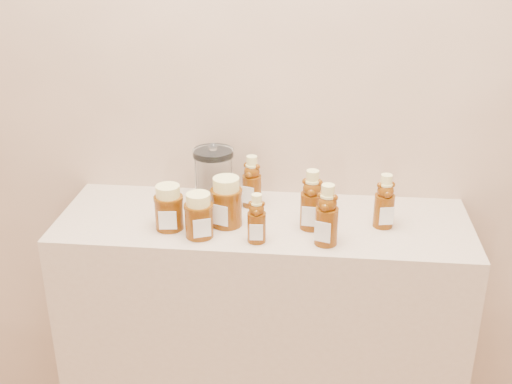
# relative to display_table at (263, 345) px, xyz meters

# --- Properties ---
(wall_back) EXTENTS (3.50, 0.02, 2.70)m
(wall_back) POSITION_rel_display_table_xyz_m (0.00, 0.20, 0.90)
(wall_back) COLOR tan
(wall_back) RESTS_ON ground
(display_table) EXTENTS (1.20, 0.40, 0.90)m
(display_table) POSITION_rel_display_table_xyz_m (0.00, 0.00, 0.00)
(display_table) COLOR #C1A78D
(display_table) RESTS_ON ground
(bear_bottle_back_left) EXTENTS (0.08, 0.08, 0.18)m
(bear_bottle_back_left) POSITION_rel_display_table_xyz_m (-0.04, 0.09, 0.54)
(bear_bottle_back_left) COLOR #582706
(bear_bottle_back_left) RESTS_ON display_table
(bear_bottle_back_mid) EXTENTS (0.07, 0.07, 0.20)m
(bear_bottle_back_mid) POSITION_rel_display_table_xyz_m (0.14, -0.04, 0.55)
(bear_bottle_back_mid) COLOR #582706
(bear_bottle_back_mid) RESTS_ON display_table
(bear_bottle_back_right) EXTENTS (0.07, 0.07, 0.18)m
(bear_bottle_back_right) POSITION_rel_display_table_xyz_m (0.34, -0.01, 0.54)
(bear_bottle_back_right) COLOR #582706
(bear_bottle_back_right) RESTS_ON display_table
(bear_bottle_front_left) EXTENTS (0.06, 0.06, 0.16)m
(bear_bottle_front_left) POSITION_rel_display_table_xyz_m (-0.01, -0.13, 0.53)
(bear_bottle_front_left) COLOR #582706
(bear_bottle_front_left) RESTS_ON display_table
(bear_bottle_front_right) EXTENTS (0.08, 0.08, 0.20)m
(bear_bottle_front_right) POSITION_rel_display_table_xyz_m (0.18, -0.13, 0.55)
(bear_bottle_front_right) COLOR #582706
(bear_bottle_front_right) RESTS_ON display_table
(honey_jar_left) EXTENTS (0.09, 0.09, 0.13)m
(honey_jar_left) POSITION_rel_display_table_xyz_m (-0.26, -0.08, 0.52)
(honey_jar_left) COLOR #582706
(honey_jar_left) RESTS_ON display_table
(honey_jar_back) EXTENTS (0.12, 0.12, 0.14)m
(honey_jar_back) POSITION_rel_display_table_xyz_m (-0.10, -0.04, 0.52)
(honey_jar_back) COLOR #582706
(honey_jar_back) RESTS_ON display_table
(honey_jar_front) EXTENTS (0.11, 0.11, 0.13)m
(honey_jar_front) POSITION_rel_display_table_xyz_m (-0.17, -0.12, 0.51)
(honey_jar_front) COLOR #582706
(honey_jar_front) RESTS_ON display_table
(glass_canister) EXTENTS (0.15, 0.15, 0.19)m
(glass_canister) POSITION_rel_display_table_xyz_m (-0.16, 0.10, 0.54)
(glass_canister) COLOR white
(glass_canister) RESTS_ON display_table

